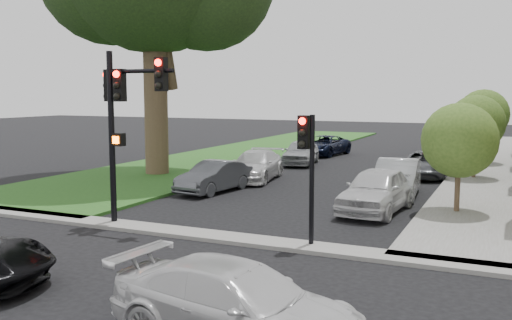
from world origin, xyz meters
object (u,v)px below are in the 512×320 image
at_px(car_parked_1, 397,178).
at_px(car_parked_2, 425,164).
at_px(car_cross_far, 237,304).
at_px(car_parked_5, 214,177).
at_px(car_parked_7, 301,152).
at_px(car_parked_8, 324,145).
at_px(traffic_signal_main, 123,106).
at_px(small_tree_c, 483,114).
at_px(car_parked_4, 446,142).
at_px(traffic_signal_secondary, 308,155).
at_px(car_parked_0, 376,190).
at_px(car_parked_3, 438,147).
at_px(car_parked_6, 255,166).
at_px(small_tree_a, 459,141).
at_px(small_tree_b, 476,123).

xyz_separation_m(car_parked_1, car_parked_2, (0.23, 6.19, -0.12)).
bearing_deg(car_cross_far, car_parked_2, 6.43).
height_order(car_parked_1, car_parked_2, car_parked_1).
relative_size(car_parked_5, car_parked_7, 0.93).
bearing_deg(car_parked_7, car_parked_1, -58.41).
bearing_deg(car_parked_8, traffic_signal_main, -81.40).
distance_m(small_tree_c, car_parked_4, 7.07).
distance_m(car_parked_1, car_parked_2, 6.19).
distance_m(traffic_signal_secondary, car_parked_0, 5.82).
distance_m(traffic_signal_main, car_parked_2, 16.93).
xyz_separation_m(car_cross_far, car_parked_3, (-0.26, 29.63, 0.09)).
height_order(car_parked_7, car_parked_8, car_parked_7).
bearing_deg(car_cross_far, traffic_signal_secondary, 15.30).
height_order(car_cross_far, car_parked_3, car_parked_3).
relative_size(traffic_signal_secondary, car_parked_6, 0.75).
distance_m(traffic_signal_main, car_parked_1, 11.65).
height_order(car_parked_3, car_parked_6, car_parked_3).
xyz_separation_m(small_tree_a, car_parked_3, (-2.70, 17.12, -1.84)).
xyz_separation_m(car_cross_far, car_parked_4, (-0.21, 34.17, 0.05)).
bearing_deg(small_tree_c, car_parked_4, 113.25).
xyz_separation_m(small_tree_b, car_parked_5, (-9.95, -8.41, -2.10)).
xyz_separation_m(car_parked_3, car_parked_7, (-7.07, -6.25, -0.03)).
bearing_deg(small_tree_a, car_parked_4, 96.97).
height_order(traffic_signal_main, car_parked_7, traffic_signal_main).
bearing_deg(car_parked_3, car_parked_0, -99.64).
bearing_deg(traffic_signal_main, car_parked_8, 91.22).
height_order(small_tree_a, car_parked_2, small_tree_a).
bearing_deg(traffic_signal_secondary, car_parked_6, 121.13).
xyz_separation_m(car_parked_1, car_parked_5, (-7.38, -2.11, -0.10)).
xyz_separation_m(car_cross_far, car_parked_1, (-0.13, 15.08, 0.08)).
distance_m(car_parked_3, car_parked_5, 18.17).
distance_m(car_parked_4, car_parked_6, 18.79).
bearing_deg(car_cross_far, small_tree_c, 1.73).
xyz_separation_m(car_parked_1, car_parked_8, (-7.47, 13.70, -0.10)).
relative_size(traffic_signal_main, car_parked_8, 1.15).
xyz_separation_m(small_tree_b, car_cross_far, (-2.44, -21.38, -2.08)).
bearing_deg(car_parked_8, car_parked_1, -54.01).
relative_size(small_tree_a, car_parked_2, 0.85).
bearing_deg(small_tree_a, traffic_signal_secondary, -118.37).
relative_size(car_parked_1, car_parked_7, 1.07).
bearing_deg(traffic_signal_main, small_tree_a, 33.04).
bearing_deg(traffic_signal_main, small_tree_c, 66.23).
height_order(traffic_signal_main, car_parked_5, traffic_signal_main).
distance_m(small_tree_b, car_parked_6, 10.97).
bearing_deg(car_parked_0, car_cross_far, -84.54).
xyz_separation_m(car_cross_far, car_parked_8, (-7.60, 28.78, -0.02)).
distance_m(car_parked_0, car_parked_3, 17.88).
distance_m(small_tree_a, car_parked_4, 21.90).
distance_m(car_parked_3, car_parked_6, 14.66).
relative_size(small_tree_a, car_parked_0, 0.84).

